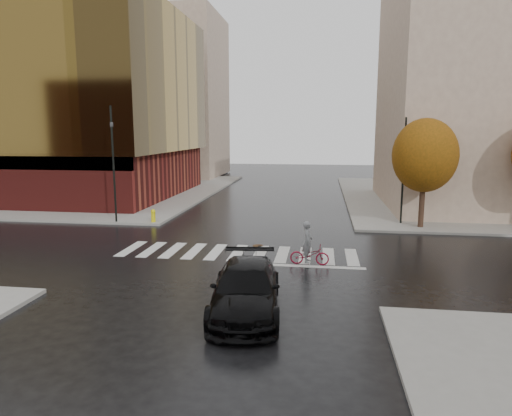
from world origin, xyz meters
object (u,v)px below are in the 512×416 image
Objects in this scene: sedan at (246,289)px; traffic_light_ne at (404,165)px; cyclist at (309,250)px; fire_hydrant at (153,215)px; traffic_light_nw at (113,157)px.

sedan is 17.11m from traffic_light_ne.
cyclist is 12.58m from fire_hydrant.
traffic_light_nw is 1.11× the size of traffic_light_ne.
traffic_light_ne reaches higher than fire_hydrant.
fire_hydrant is at bearing 13.39° from traffic_light_ne.
traffic_light_nw is (-10.62, 13.01, 3.51)m from sedan.
traffic_light_nw reaches higher than traffic_light_ne.
traffic_light_nw is 8.83× the size of fire_hydrant.
sedan is 0.75× the size of traffic_light_nw.
fire_hydrant is (-15.59, -1.92, -3.22)m from traffic_light_ne.
sedan is at bearing 163.72° from cyclist.
cyclist reaches higher than fire_hydrant.
traffic_light_ne is at bearing 57.96° from sedan.
traffic_light_nw is (-12.50, 7.30, 3.62)m from cyclist.
traffic_light_nw reaches higher than cyclist.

